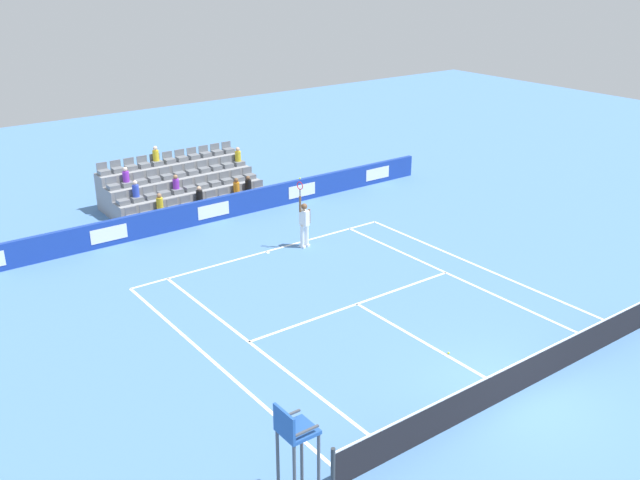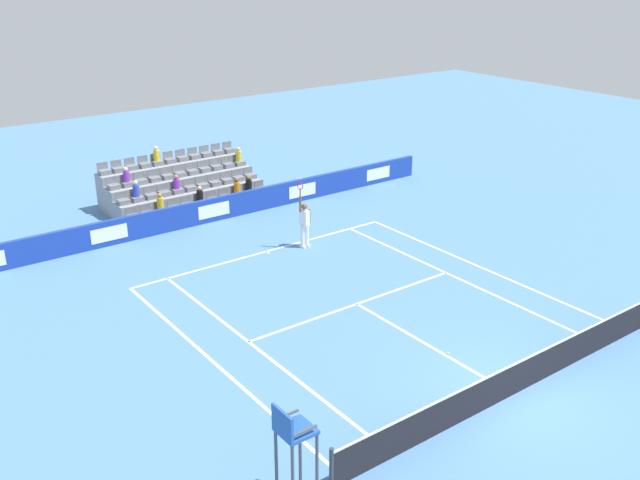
{
  "view_description": "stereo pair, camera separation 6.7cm",
  "coord_description": "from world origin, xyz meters",
  "px_view_note": "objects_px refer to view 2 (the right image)",
  "views": [
    {
      "loc": [
        13.38,
        9.54,
        10.6
      ],
      "look_at": [
        -0.74,
        -9.42,
        1.1
      ],
      "focal_mm": 40.03,
      "sensor_mm": 36.0,
      "label": 1
    },
    {
      "loc": [
        13.33,
        9.58,
        10.6
      ],
      "look_at": [
        -0.74,
        -9.42,
        1.1
      ],
      "focal_mm": 40.03,
      "sensor_mm": 36.0,
      "label": 2
    }
  ],
  "objects_px": {
    "tennis_net": "(515,378)",
    "loose_tennis_ball": "(448,353)",
    "umpire_chair": "(293,441)",
    "tennis_player": "(304,223)"
  },
  "relations": [
    {
      "from": "tennis_net",
      "to": "loose_tennis_ball",
      "type": "bearing_deg",
      "value": -92.33
    },
    {
      "from": "umpire_chair",
      "to": "tennis_player",
      "type": "bearing_deg",
      "value": -126.26
    },
    {
      "from": "tennis_player",
      "to": "umpire_chair",
      "type": "distance_m",
      "value": 13.92
    },
    {
      "from": "tennis_player",
      "to": "tennis_net",
      "type": "bearing_deg",
      "value": 82.67
    },
    {
      "from": "umpire_chair",
      "to": "loose_tennis_ball",
      "type": "distance_m",
      "value": 7.36
    },
    {
      "from": "tennis_net",
      "to": "loose_tennis_ball",
      "type": "relative_size",
      "value": 176.03
    },
    {
      "from": "umpire_chair",
      "to": "loose_tennis_ball",
      "type": "xyz_separation_m",
      "value": [
        -6.86,
        -2.22,
        -1.49
      ]
    },
    {
      "from": "tennis_player",
      "to": "loose_tennis_ball",
      "type": "distance_m",
      "value": 9.15
    },
    {
      "from": "tennis_player",
      "to": "umpire_chair",
      "type": "height_order",
      "value": "tennis_player"
    },
    {
      "from": "tennis_net",
      "to": "umpire_chair",
      "type": "distance_m",
      "value": 6.84
    }
  ]
}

